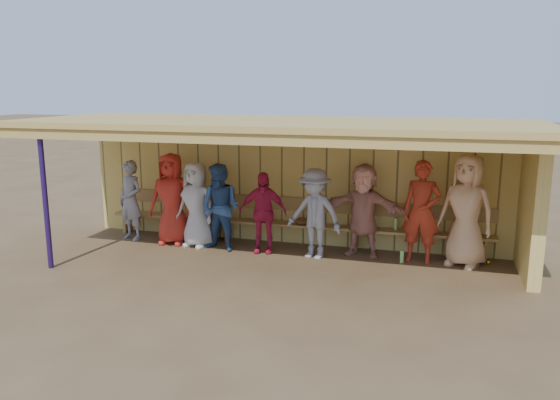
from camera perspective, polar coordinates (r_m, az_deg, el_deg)
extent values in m
plane|color=brown|center=(9.79, -0.57, -6.43)|extent=(90.00, 90.00, 0.00)
imported|color=gray|center=(11.42, -15.34, -0.03)|extent=(0.69, 0.56, 1.62)
imported|color=beige|center=(10.62, -8.76, -0.49)|extent=(0.91, 0.70, 1.66)
imported|color=#33548C|center=(10.31, -6.24, -0.80)|extent=(0.92, 0.78, 1.66)
imported|color=#CA2046|center=(10.16, -1.82, -1.30)|extent=(0.94, 0.51, 1.53)
imported|color=#999AA1|center=(9.81, 3.63, -1.44)|extent=(1.19, 0.88, 1.64)
imported|color=#DE937C|center=(10.04, 8.67, -1.04)|extent=(1.63, 0.69, 1.71)
imported|color=#B2321C|center=(9.88, 14.57, -1.18)|extent=(0.70, 0.49, 1.82)
imported|color=#E3B180|center=(9.86, 18.89, -1.07)|extent=(1.12, 0.96, 1.95)
imported|color=red|center=(10.90, -11.25, 0.12)|extent=(0.92, 0.63, 1.80)
cube|color=#DEBE5E|center=(10.77, 1.47, 1.81)|extent=(8.60, 0.20, 2.40)
cube|color=#DEBE5E|center=(9.67, 24.86, -0.40)|extent=(0.20, 1.62, 2.40)
cube|color=tan|center=(9.33, -0.60, 8.03)|extent=(8.80, 3.20, 0.10)
cube|color=tan|center=(7.92, -3.73, 6.42)|extent=(8.80, 0.10, 0.18)
cube|color=tan|center=(11.04, -20.01, 7.17)|extent=(0.08, 3.00, 0.16)
cube|color=tan|center=(10.51, -15.78, 7.24)|extent=(0.08, 3.00, 0.16)
cube|color=tan|center=(10.05, -11.12, 7.28)|extent=(0.08, 3.00, 0.16)
cube|color=tan|center=(9.65, -6.05, 7.26)|extent=(0.08, 3.00, 0.16)
cube|color=tan|center=(9.34, -0.60, 7.18)|extent=(0.08, 3.00, 0.16)
cube|color=tan|center=(9.11, 5.18, 7.02)|extent=(0.08, 3.00, 0.16)
cube|color=tan|center=(8.98, 11.18, 6.78)|extent=(0.08, 3.00, 0.16)
cube|color=tan|center=(8.95, 17.28, 6.46)|extent=(0.08, 3.00, 0.16)
cube|color=tan|center=(9.02, 23.35, 6.07)|extent=(0.08, 3.00, 0.16)
cylinder|color=navy|center=(9.96, -23.33, 0.05)|extent=(0.09, 0.09, 2.40)
cube|color=#AE884A|center=(10.65, 1.06, -2.55)|extent=(7.60, 0.32, 0.05)
cube|color=#AE884A|center=(10.72, 1.29, -0.41)|extent=(7.60, 0.04, 0.26)
cube|color=#AE884A|center=(12.12, -15.63, -2.34)|extent=(0.06, 0.29, 0.40)
cube|color=#AE884A|center=(11.10, -5.41, -3.22)|extent=(0.06, 0.29, 0.40)
cube|color=#AE884A|center=(10.46, 7.92, -4.20)|extent=(0.06, 0.29, 0.40)
cube|color=#AE884A|center=(10.41, 20.63, -4.94)|extent=(0.06, 0.29, 0.40)
cylinder|color=orange|center=(10.15, 19.08, -4.08)|extent=(0.13, 0.41, 0.80)
sphere|color=gold|center=(10.27, 20.93, -6.11)|extent=(0.08, 0.08, 0.08)
ellipsoid|color=#593319|center=(11.06, -6.61, -1.60)|extent=(0.30, 0.24, 0.14)
ellipsoid|color=#593319|center=(10.75, -2.01, -1.93)|extent=(0.30, 0.24, 0.14)
ellipsoid|color=#593319|center=(10.52, 2.31, -2.22)|extent=(0.30, 0.24, 0.14)
cylinder|color=#A3DA6D|center=(10.35, 12.00, -2.47)|extent=(0.07, 0.07, 0.22)
cylinder|color=gold|center=(10.34, 17.70, -2.79)|extent=(0.07, 0.07, 0.22)
cylinder|color=#8EDE6F|center=(9.93, 12.62, -5.79)|extent=(0.07, 0.07, 0.22)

